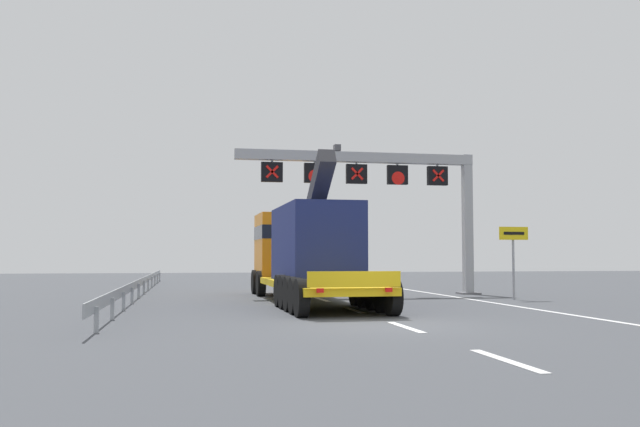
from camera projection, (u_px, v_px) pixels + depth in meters
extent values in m
plane|color=#424449|center=(387.00, 325.00, 17.19)|extent=(112.00, 112.00, 0.00)
cube|color=silver|center=(506.00, 360.00, 11.36)|extent=(0.20, 2.60, 0.01)
cube|color=silver|center=(406.00, 327.00, 16.68)|extent=(0.20, 2.60, 0.01)
cube|color=silver|center=(354.00, 310.00, 22.01)|extent=(0.20, 2.60, 0.01)
cube|color=silver|center=(322.00, 299.00, 27.34)|extent=(0.20, 2.60, 0.01)
cube|color=silver|center=(301.00, 292.00, 32.66)|extent=(0.20, 2.60, 0.01)
cube|color=silver|center=(285.00, 287.00, 37.99)|extent=(0.20, 2.60, 0.01)
cube|color=silver|center=(274.00, 284.00, 43.32)|extent=(0.20, 2.60, 0.01)
cube|color=silver|center=(265.00, 281.00, 48.64)|extent=(0.20, 2.60, 0.01)
cube|color=silver|center=(446.00, 296.00, 30.10)|extent=(0.20, 63.00, 0.01)
cube|color=#9EA0A5|center=(468.00, 224.00, 31.60)|extent=(0.40, 0.40, 6.44)
cube|color=slate|center=(468.00, 293.00, 31.40)|extent=(0.90, 0.90, 0.08)
cube|color=#9EA0A5|center=(356.00, 157.00, 30.81)|extent=(10.95, 0.44, 0.44)
cube|color=#4C4C51|center=(337.00, 148.00, 30.67)|extent=(0.28, 0.40, 0.28)
cube|color=black|center=(437.00, 176.00, 31.47)|extent=(0.94, 0.24, 0.87)
cube|color=#9EA0A5|center=(437.00, 165.00, 31.50)|extent=(0.08, 0.08, 0.16)
cube|color=red|center=(438.00, 176.00, 31.34)|extent=(0.58, 0.02, 0.58)
cube|color=red|center=(438.00, 176.00, 31.34)|extent=(0.58, 0.02, 0.58)
cube|color=black|center=(397.00, 175.00, 31.11)|extent=(0.94, 0.24, 0.87)
cube|color=#9EA0A5|center=(397.00, 164.00, 31.14)|extent=(0.08, 0.08, 0.16)
cone|color=red|center=(398.00, 178.00, 30.98)|extent=(0.60, 0.02, 0.60)
cube|color=black|center=(357.00, 174.00, 30.76)|extent=(0.94, 0.24, 0.87)
cube|color=#9EA0A5|center=(356.00, 163.00, 30.79)|extent=(0.08, 0.08, 0.16)
cube|color=red|center=(357.00, 174.00, 30.63)|extent=(0.58, 0.02, 0.58)
cube|color=red|center=(357.00, 174.00, 30.63)|extent=(0.58, 0.02, 0.58)
cube|color=black|center=(315.00, 173.00, 30.40)|extent=(0.94, 0.24, 0.87)
cube|color=#9EA0A5|center=(315.00, 162.00, 30.44)|extent=(0.08, 0.08, 0.16)
cone|color=red|center=(315.00, 176.00, 30.27)|extent=(0.60, 0.02, 0.60)
cube|color=black|center=(272.00, 172.00, 30.05)|extent=(0.94, 0.24, 0.87)
cube|color=#9EA0A5|center=(272.00, 161.00, 30.08)|extent=(0.08, 0.08, 0.16)
cube|color=red|center=(272.00, 172.00, 29.92)|extent=(0.58, 0.02, 0.58)
cube|color=red|center=(272.00, 172.00, 29.92)|extent=(0.58, 0.02, 0.58)
cube|color=yellow|center=(317.00, 285.00, 24.07)|extent=(2.96, 10.44, 0.24)
cube|color=yellow|center=(354.00, 279.00, 18.94)|extent=(2.66, 0.12, 0.44)
cylinder|color=black|center=(301.00, 298.00, 19.39)|extent=(0.34, 1.10, 1.10)
cylinder|color=black|center=(393.00, 297.00, 19.93)|extent=(0.34, 1.10, 1.10)
cylinder|color=black|center=(295.00, 296.00, 20.42)|extent=(0.34, 1.10, 1.10)
cylinder|color=black|center=(382.00, 295.00, 20.96)|extent=(0.34, 1.10, 1.10)
cylinder|color=black|center=(290.00, 294.00, 21.45)|extent=(0.34, 1.10, 1.10)
cylinder|color=black|center=(373.00, 293.00, 21.99)|extent=(0.34, 1.10, 1.10)
cylinder|color=black|center=(285.00, 292.00, 22.47)|extent=(0.34, 1.10, 1.10)
cylinder|color=black|center=(364.00, 291.00, 23.01)|extent=(0.34, 1.10, 1.10)
cylinder|color=black|center=(280.00, 291.00, 23.50)|extent=(0.34, 1.10, 1.10)
cylinder|color=black|center=(356.00, 290.00, 24.04)|extent=(0.34, 1.10, 1.10)
cube|color=orange|center=(286.00, 248.00, 31.10)|extent=(2.63, 3.24, 3.10)
cube|color=black|center=(286.00, 233.00, 31.15)|extent=(2.65, 3.26, 0.60)
cylinder|color=black|center=(256.00, 282.00, 31.61)|extent=(0.36, 1.11, 1.10)
cylinder|color=black|center=(310.00, 281.00, 32.12)|extent=(0.36, 1.11, 1.10)
cylinder|color=black|center=(261.00, 284.00, 29.65)|extent=(0.36, 1.11, 1.10)
cylinder|color=black|center=(319.00, 283.00, 30.17)|extent=(0.36, 1.11, 1.10)
cube|color=navy|center=(315.00, 243.00, 24.56)|extent=(2.47, 5.76, 2.70)
cube|color=#2D2D33|center=(320.00, 187.00, 23.84)|extent=(0.61, 2.95, 2.29)
cube|color=red|center=(320.00, 291.00, 18.68)|extent=(0.20, 0.06, 0.12)
cube|color=red|center=(389.00, 290.00, 19.07)|extent=(0.20, 0.06, 0.12)
cylinder|color=#9EA0A5|center=(513.00, 263.00, 27.40)|extent=(0.10, 0.10, 2.91)
cube|color=yellow|center=(514.00, 233.00, 27.42)|extent=(1.22, 0.06, 0.52)
cube|color=black|center=(514.00, 233.00, 27.38)|extent=(0.88, 0.01, 0.12)
cube|color=#999EA3|center=(143.00, 281.00, 31.24)|extent=(0.04, 35.23, 0.32)
cube|color=#999EA3|center=(96.00, 320.00, 15.52)|extent=(0.10, 0.10, 0.60)
cube|color=#999EA3|center=(112.00, 309.00, 18.66)|extent=(0.10, 0.10, 0.60)
cube|color=#999EA3|center=(124.00, 301.00, 21.81)|extent=(0.10, 0.10, 0.60)
cube|color=#999EA3|center=(132.00, 296.00, 24.95)|extent=(0.10, 0.10, 0.60)
cube|color=#999EA3|center=(139.00, 291.00, 28.09)|extent=(0.10, 0.10, 0.60)
cube|color=#999EA3|center=(144.00, 288.00, 31.23)|extent=(0.10, 0.10, 0.60)
cube|color=#999EA3|center=(148.00, 285.00, 34.37)|extent=(0.10, 0.10, 0.60)
cube|color=#999EA3|center=(152.00, 282.00, 37.51)|extent=(0.10, 0.10, 0.60)
cube|color=#999EA3|center=(155.00, 280.00, 40.65)|extent=(0.10, 0.10, 0.60)
cube|color=#999EA3|center=(157.00, 279.00, 43.79)|extent=(0.10, 0.10, 0.60)
cube|color=#999EA3|center=(160.00, 277.00, 46.94)|extent=(0.10, 0.10, 0.60)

